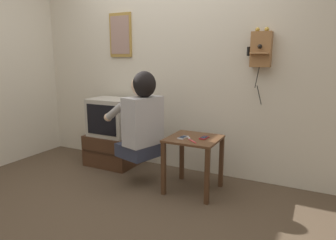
{
  "coord_description": "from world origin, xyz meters",
  "views": [
    {
      "loc": [
        1.57,
        -2.22,
        1.33
      ],
      "look_at": [
        0.25,
        0.38,
        0.72
      ],
      "focal_mm": 32.0,
      "sensor_mm": 36.0,
      "label": 1
    }
  ],
  "objects_px": {
    "person": "(141,117)",
    "cell_phone_spare": "(204,138)",
    "toothbrush": "(192,140)",
    "wall_phone_antique": "(261,49)",
    "framed_picture": "(120,35)",
    "television": "(111,117)",
    "cell_phone_held": "(183,137)"
  },
  "relations": [
    {
      "from": "person",
      "to": "cell_phone_spare",
      "type": "bearing_deg",
      "value": -62.75
    },
    {
      "from": "cell_phone_spare",
      "to": "toothbrush",
      "type": "relative_size",
      "value": 1.01
    },
    {
      "from": "person",
      "to": "wall_phone_antique",
      "type": "bearing_deg",
      "value": -45.36
    },
    {
      "from": "framed_picture",
      "to": "cell_phone_spare",
      "type": "distance_m",
      "value": 1.73
    },
    {
      "from": "television",
      "to": "cell_phone_held",
      "type": "bearing_deg",
      "value": -14.96
    },
    {
      "from": "television",
      "to": "cell_phone_held",
      "type": "relative_size",
      "value": 3.87
    },
    {
      "from": "framed_picture",
      "to": "television",
      "type": "bearing_deg",
      "value": -86.18
    },
    {
      "from": "television",
      "to": "cell_phone_spare",
      "type": "distance_m",
      "value": 1.3
    },
    {
      "from": "cell_phone_held",
      "to": "framed_picture",
      "type": "bearing_deg",
      "value": 160.33
    },
    {
      "from": "person",
      "to": "television",
      "type": "relative_size",
      "value": 1.77
    },
    {
      "from": "wall_phone_antique",
      "to": "toothbrush",
      "type": "bearing_deg",
      "value": -129.3
    },
    {
      "from": "person",
      "to": "cell_phone_spare",
      "type": "xyz_separation_m",
      "value": [
        0.64,
        0.12,
        -0.17
      ]
    },
    {
      "from": "framed_picture",
      "to": "cell_phone_held",
      "type": "relative_size",
      "value": 4.05
    },
    {
      "from": "framed_picture",
      "to": "toothbrush",
      "type": "relative_size",
      "value": 4.22
    },
    {
      "from": "person",
      "to": "cell_phone_spare",
      "type": "height_order",
      "value": "person"
    },
    {
      "from": "television",
      "to": "cell_phone_held",
      "type": "xyz_separation_m",
      "value": [
        1.1,
        -0.29,
        -0.05
      ]
    },
    {
      "from": "television",
      "to": "cell_phone_held",
      "type": "height_order",
      "value": "television"
    },
    {
      "from": "person",
      "to": "cell_phone_held",
      "type": "relative_size",
      "value": 6.84
    },
    {
      "from": "person",
      "to": "cell_phone_held",
      "type": "bearing_deg",
      "value": -68.85
    },
    {
      "from": "framed_picture",
      "to": "toothbrush",
      "type": "height_order",
      "value": "framed_picture"
    },
    {
      "from": "wall_phone_antique",
      "to": "toothbrush",
      "type": "distance_m",
      "value": 1.14
    },
    {
      "from": "person",
      "to": "cell_phone_held",
      "type": "distance_m",
      "value": 0.49
    },
    {
      "from": "person",
      "to": "toothbrush",
      "type": "bearing_deg",
      "value": -76.21
    },
    {
      "from": "person",
      "to": "framed_picture",
      "type": "xyz_separation_m",
      "value": [
        -0.66,
        0.6,
        0.87
      ]
    },
    {
      "from": "wall_phone_antique",
      "to": "cell_phone_spare",
      "type": "distance_m",
      "value": 1.04
    },
    {
      "from": "cell_phone_spare",
      "to": "television",
      "type": "bearing_deg",
      "value": 173.66
    },
    {
      "from": "cell_phone_spare",
      "to": "toothbrush",
      "type": "xyz_separation_m",
      "value": [
        -0.07,
        -0.15,
        0.0
      ]
    },
    {
      "from": "cell_phone_held",
      "to": "toothbrush",
      "type": "height_order",
      "value": "toothbrush"
    },
    {
      "from": "television",
      "to": "wall_phone_antique",
      "type": "height_order",
      "value": "wall_phone_antique"
    },
    {
      "from": "person",
      "to": "cell_phone_held",
      "type": "xyz_separation_m",
      "value": [
        0.45,
        0.04,
        -0.17
      ]
    },
    {
      "from": "wall_phone_antique",
      "to": "cell_phone_held",
      "type": "xyz_separation_m",
      "value": [
        -0.6,
        -0.52,
        -0.85
      ]
    },
    {
      "from": "framed_picture",
      "to": "cell_phone_held",
      "type": "bearing_deg",
      "value": -26.96
    }
  ]
}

